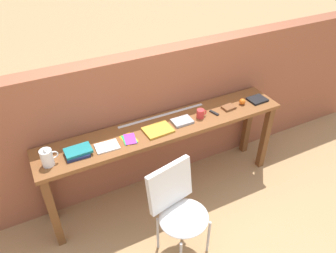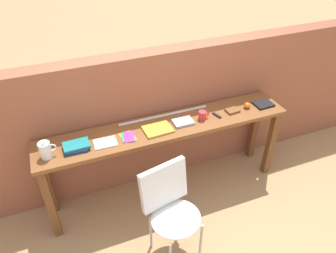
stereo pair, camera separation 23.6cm
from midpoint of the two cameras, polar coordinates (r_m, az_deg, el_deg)
ground_plane at (r=3.56m, az=3.48°, el=-14.11°), size 40.00×40.00×0.00m
brick_wall_back at (r=3.49m, az=-0.41°, el=1.50°), size 6.00×0.20×1.51m
sideboard at (r=3.24m, az=1.76°, el=-1.86°), size 2.50×0.44×0.88m
chair_white_moulded at (r=2.88m, az=3.04°, el=-13.96°), size 0.53×0.54×0.89m
pitcher_white at (r=2.89m, az=-18.40°, el=-3.97°), size 0.14×0.10×0.18m
book_stack_leftmost at (r=2.94m, az=-13.55°, el=-3.52°), size 0.23×0.16×0.05m
magazine_cycling at (r=2.96m, az=-8.64°, el=-2.90°), size 0.21×0.15×0.01m
pamphlet_pile_colourful at (r=3.01m, az=-4.75°, el=-1.85°), size 0.15×0.19×0.01m
book_open_centre at (r=3.09m, az=0.37°, el=-0.55°), size 0.27×0.21×0.02m
book_grey_hardcover at (r=3.19m, az=4.76°, el=0.73°), size 0.20×0.14×0.03m
mug at (r=3.25m, az=8.11°, el=1.88°), size 0.11×0.08×0.09m
multitool_folded at (r=3.34m, az=10.51°, el=1.87°), size 0.05×0.11×0.02m
leather_journal_brown at (r=3.44m, az=13.10°, el=2.66°), size 0.14×0.11×0.02m
sports_ball_small at (r=3.52m, az=15.52°, el=3.51°), size 0.07×0.07×0.07m
book_repair_rightmost at (r=3.63m, az=18.07°, el=3.69°), size 0.20×0.16×0.02m
ruler_metal_back_edge at (r=3.30m, az=1.37°, el=1.94°), size 0.94×0.03×0.00m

